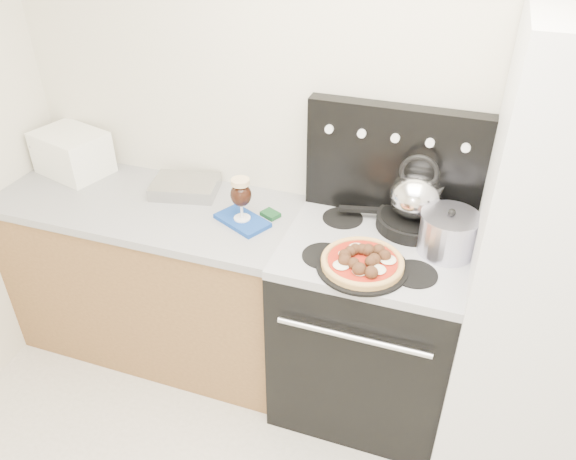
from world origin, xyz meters
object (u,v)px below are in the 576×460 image
at_px(beer_glass, 241,199).
at_px(pizza, 363,260).
at_px(stock_pot, 448,235).
at_px(toaster_oven, 72,153).
at_px(oven_mitt, 242,221).
at_px(fridge, 560,277).
at_px(skillet, 412,222).
at_px(tea_kettle, 416,192).
at_px(base_cabinet, 159,279).
at_px(stove_body, 367,329).
at_px(pizza_pan, 362,266).

distance_m(beer_glass, pizza, 0.61).
distance_m(beer_glass, stock_pot, 0.88).
distance_m(toaster_oven, oven_mitt, 1.02).
relative_size(toaster_oven, oven_mitt, 1.42).
distance_m(fridge, beer_glass, 1.30).
height_order(skillet, stock_pot, stock_pot).
xyz_separation_m(pizza, tea_kettle, (0.14, 0.35, 0.14)).
distance_m(oven_mitt, stock_pot, 0.88).
xyz_separation_m(base_cabinet, stove_body, (1.10, -0.02, 0.01)).
bearing_deg(beer_glass, toaster_oven, 170.44).
bearing_deg(skillet, oven_mitt, -166.14).
relative_size(stove_body, pizza_pan, 2.44).
relative_size(fridge, oven_mitt, 7.87).
bearing_deg(stove_body, beer_glass, 179.77).
relative_size(skillet, tea_kettle, 1.27).
xyz_separation_m(base_cabinet, toaster_oven, (-0.50, 0.15, 0.58)).
relative_size(fridge, stock_pot, 8.40).
bearing_deg(oven_mitt, fridge, -1.21).
xyz_separation_m(stove_body, fridge, (0.70, -0.03, 0.51)).
height_order(beer_glass, stock_pot, beer_glass).
bearing_deg(pizza, base_cabinet, 169.68).
bearing_deg(pizza, stock_pot, 36.23).
bearing_deg(fridge, pizza_pan, -168.42).
xyz_separation_m(fridge, skillet, (-0.58, 0.21, -0.00)).
relative_size(base_cabinet, stove_body, 1.65).
distance_m(stove_body, beer_glass, 0.84).
distance_m(base_cabinet, stove_body, 1.11).
relative_size(base_cabinet, pizza, 4.51).
relative_size(oven_mitt, stock_pot, 1.07).
xyz_separation_m(pizza_pan, skillet, (0.14, 0.35, 0.02)).
bearing_deg(pizza_pan, stock_pot, 36.23).
bearing_deg(stock_pot, base_cabinet, -179.26).
relative_size(oven_mitt, skillet, 0.79).
bearing_deg(pizza_pan, tea_kettle, 68.61).
height_order(oven_mitt, pizza_pan, pizza_pan).
distance_m(fridge, tea_kettle, 0.63).
bearing_deg(toaster_oven, skillet, 16.07).
bearing_deg(fridge, base_cabinet, 178.41).
relative_size(base_cabinet, toaster_oven, 4.23).
height_order(toaster_oven, beer_glass, beer_glass).
height_order(pizza_pan, skillet, skillet).
height_order(toaster_oven, stock_pot, toaster_oven).
bearing_deg(base_cabinet, toaster_oven, 163.66).
bearing_deg(pizza, oven_mitt, 163.26).
bearing_deg(tea_kettle, stock_pot, -30.98).
distance_m(beer_glass, skillet, 0.74).
xyz_separation_m(toaster_oven, oven_mitt, (1.00, -0.17, -0.10)).
distance_m(fridge, stock_pot, 0.43).
bearing_deg(beer_glass, tea_kettle, 13.86).
bearing_deg(pizza, fridge, 11.58).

